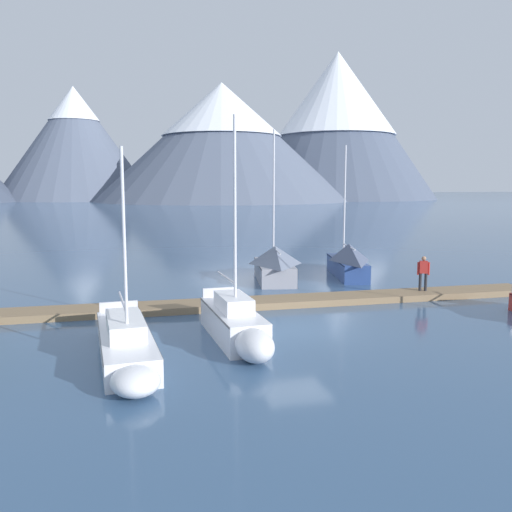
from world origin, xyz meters
TOP-DOWN VIEW (x-y plane):
  - ground_plane at (0.00, 0.00)m, footprint 700.00×700.00m
  - mountain_central_massif at (-21.48, 188.09)m, footprint 56.80×56.80m
  - mountain_shoulder_ridge at (27.79, 163.13)m, footprint 85.67×85.67m
  - mountain_east_summit at (75.74, 178.38)m, footprint 76.11×76.11m
  - dock at (0.00, 4.00)m, footprint 26.57×2.23m
  - sailboat_second_berth at (-6.21, -2.33)m, footprint 1.95×7.24m
  - sailboat_mid_dock_port at (-2.52, -1.27)m, footprint 1.63×5.94m
  - sailboat_mid_dock_starboard at (2.09, 10.13)m, footprint 2.83×6.43m
  - sailboat_far_berth at (6.72, 10.56)m, footprint 2.80×6.96m
  - person_on_dock at (7.85, 4.01)m, footprint 0.55×0.35m

SIDE VIEW (x-z plane):
  - ground_plane at x=0.00m, z-range 0.00..0.00m
  - dock at x=0.00m, z-range -0.01..0.29m
  - sailboat_second_berth at x=-6.21m, z-range -2.72..3.77m
  - sailboat_mid_dock_port at x=-2.52m, z-range -3.19..4.51m
  - sailboat_mid_dock_starboard at x=2.09m, z-range -3.28..5.18m
  - sailboat_far_berth at x=6.72m, z-range -2.93..4.83m
  - person_on_dock at x=7.85m, z-range 0.42..2.11m
  - mountain_central_massif at x=-21.48m, z-range 0.40..40.86m
  - mountain_shoulder_ridge at x=27.79m, z-range 0.98..40.45m
  - mountain_east_summit at x=75.74m, z-range 2.00..57.75m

